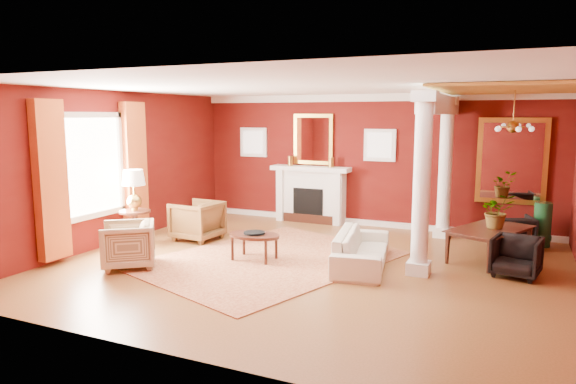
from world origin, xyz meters
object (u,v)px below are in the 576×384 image
at_px(coffee_table, 254,237).
at_px(dining_table, 492,235).
at_px(sofa, 362,243).
at_px(armchair_stripe, 128,243).
at_px(armchair_leopard, 197,219).
at_px(side_table, 134,195).

relative_size(coffee_table, dining_table, 0.57).
height_order(sofa, armchair_stripe, armchair_stripe).
distance_m(armchair_leopard, side_table, 1.29).
distance_m(armchair_stripe, dining_table, 6.03).
height_order(sofa, armchair_leopard, armchair_leopard).
bearing_deg(coffee_table, armchair_leopard, 154.24).
distance_m(armchair_stripe, coffee_table, 2.05).
bearing_deg(armchair_leopard, dining_table, 102.84).
height_order(armchair_leopard, coffee_table, armchair_leopard).
bearing_deg(side_table, armchair_leopard, 46.92).
bearing_deg(dining_table, side_table, 129.07).
relative_size(armchair_leopard, side_table, 0.59).
relative_size(armchair_stripe, coffee_table, 0.91).
distance_m(sofa, armchair_stripe, 3.79).
relative_size(armchair_leopard, coffee_table, 0.95).
bearing_deg(sofa, dining_table, -67.76).
height_order(coffee_table, side_table, side_table).
bearing_deg(coffee_table, side_table, -179.27).
bearing_deg(dining_table, coffee_table, 137.94).
bearing_deg(sofa, armchair_stripe, 105.40).
bearing_deg(coffee_table, dining_table, 23.83).
bearing_deg(armchair_stripe, coffee_table, 87.94).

